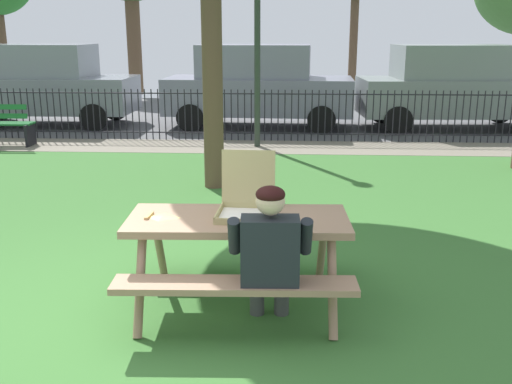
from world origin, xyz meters
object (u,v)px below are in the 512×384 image
object	(u,v)px
picnic_table_foreground	(238,237)
lamp_post_walkway	(257,20)
parked_car_left	(258,85)
parked_car_center	(454,86)
adult_at_table	(270,253)
pizza_box_open	(246,200)
parked_car_far_left	(41,84)
pizza_slice_on_table	(160,216)

from	to	relation	value
picnic_table_foreground	lamp_post_walkway	size ratio (longest dim) A/B	0.47
parked_car_left	parked_car_center	distance (m)	4.60
adult_at_table	parked_car_center	size ratio (longest dim) A/B	0.27
pizza_box_open	parked_car_center	size ratio (longest dim) A/B	0.11
pizza_box_open	picnic_table_foreground	bearing A→B (deg)	-121.52
picnic_table_foreground	parked_car_center	world-z (taller)	parked_car_center
picnic_table_foreground	lamp_post_walkway	distance (m)	7.28
pizza_box_open	lamp_post_walkway	world-z (taller)	lamp_post_walkway
picnic_table_foreground	parked_car_left	distance (m)	9.52
picnic_table_foreground	lamp_post_walkway	xyz separation A→B (m)	(-0.21, 7.04, 1.84)
parked_car_left	picnic_table_foreground	bearing A→B (deg)	-88.04
pizza_box_open	adult_at_table	distance (m)	0.67
parked_car_far_left	parked_car_center	world-z (taller)	same
pizza_slice_on_table	lamp_post_walkway	size ratio (longest dim) A/B	0.06
adult_at_table	parked_car_left	distance (m)	10.02
adult_at_table	parked_car_center	bearing A→B (deg)	68.19
parked_car_far_left	pizza_slice_on_table	bearing A→B (deg)	-62.55
adult_at_table	parked_car_center	xyz separation A→B (m)	(4.00, 9.99, 0.35)
picnic_table_foreground	adult_at_table	xyz separation A→B (m)	(0.28, -0.49, 0.06)
pizza_slice_on_table	parked_car_center	distance (m)	10.73
lamp_post_walkway	parked_car_far_left	xyz separation A→B (m)	(-5.38, 2.46, -1.43)
parked_car_center	parked_car_far_left	bearing A→B (deg)	179.99
adult_at_table	picnic_table_foreground	bearing A→B (deg)	119.35
pizza_slice_on_table	adult_at_table	bearing A→B (deg)	-26.63
picnic_table_foreground	adult_at_table	world-z (taller)	adult_at_table
pizza_slice_on_table	adult_at_table	distance (m)	1.03
picnic_table_foreground	pizza_slice_on_table	size ratio (longest dim) A/B	7.36
parked_car_far_left	parked_car_left	size ratio (longest dim) A/B	0.98
pizza_box_open	parked_car_far_left	world-z (taller)	parked_car_far_left
pizza_slice_on_table	parked_car_left	world-z (taller)	parked_car_left
adult_at_table	parked_car_far_left	size ratio (longest dim) A/B	0.27
pizza_box_open	parked_car_left	xyz separation A→B (m)	(-0.39, 9.40, 0.12)
parked_car_left	adult_at_table	bearing A→B (deg)	-86.56
parked_car_far_left	parked_car_center	bearing A→B (deg)	-0.01
pizza_box_open	pizza_slice_on_table	bearing A→B (deg)	-169.15
parked_car_center	pizza_box_open	bearing A→B (deg)	-114.14
pizza_slice_on_table	parked_car_left	xyz separation A→B (m)	(0.31, 9.54, 0.23)
pizza_box_open	lamp_post_walkway	size ratio (longest dim) A/B	0.13
lamp_post_walkway	adult_at_table	bearing A→B (deg)	-86.32
pizza_box_open	parked_car_left	bearing A→B (deg)	92.36
lamp_post_walkway	parked_car_far_left	world-z (taller)	lamp_post_walkway
pizza_slice_on_table	parked_car_center	size ratio (longest dim) A/B	0.06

